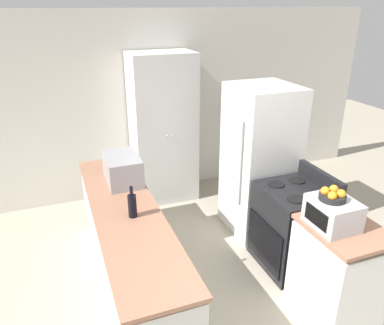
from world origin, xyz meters
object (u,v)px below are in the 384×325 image
(refrigerator, at_px, (260,161))
(wine_bottle, at_px, (132,205))
(pantry_cabinet, at_px, (163,129))
(stove, at_px, (292,227))
(microwave, at_px, (123,169))
(toaster_oven, at_px, (333,213))
(fruit_bowl, at_px, (333,195))

(refrigerator, bearing_deg, wine_bottle, -157.62)
(pantry_cabinet, xyz_separation_m, stove, (0.81, -1.98, -0.58))
(pantry_cabinet, relative_size, stove, 1.96)
(wine_bottle, bearing_deg, microwave, 85.12)
(toaster_oven, relative_size, fruit_bowl, 1.78)
(refrigerator, height_order, microwave, refrigerator)
(pantry_cabinet, height_order, stove, pantry_cabinet)
(pantry_cabinet, xyz_separation_m, toaster_oven, (0.69, -2.65, -0.01))
(fruit_bowl, bearing_deg, pantry_cabinet, 104.31)
(refrigerator, bearing_deg, fruit_bowl, -96.81)
(stove, bearing_deg, wine_bottle, 177.07)
(refrigerator, xyz_separation_m, microwave, (-1.64, 0.04, 0.14))
(microwave, bearing_deg, stove, -27.11)
(microwave, xyz_separation_m, wine_bottle, (-0.06, -0.74, -0.03))
(toaster_oven, distance_m, fruit_bowl, 0.17)
(stove, height_order, wine_bottle, wine_bottle)
(toaster_oven, bearing_deg, refrigerator, 83.89)
(stove, xyz_separation_m, wine_bottle, (-1.67, 0.09, 0.56))
(pantry_cabinet, bearing_deg, fruit_bowl, -75.69)
(toaster_oven, xyz_separation_m, fruit_bowl, (-0.02, 0.02, 0.17))
(wine_bottle, height_order, fruit_bowl, fruit_bowl)
(wine_bottle, xyz_separation_m, fruit_bowl, (1.53, -0.73, 0.18))
(stove, bearing_deg, fruit_bowl, -102.29)
(toaster_oven, bearing_deg, microwave, 134.89)
(stove, xyz_separation_m, fruit_bowl, (-0.14, -0.65, 0.73))
(wine_bottle, bearing_deg, stove, -2.93)
(refrigerator, distance_m, fruit_bowl, 1.47)
(pantry_cabinet, height_order, microwave, pantry_cabinet)
(pantry_cabinet, height_order, toaster_oven, pantry_cabinet)
(pantry_cabinet, bearing_deg, microwave, -124.47)
(refrigerator, distance_m, microwave, 1.65)
(pantry_cabinet, bearing_deg, stove, -67.71)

